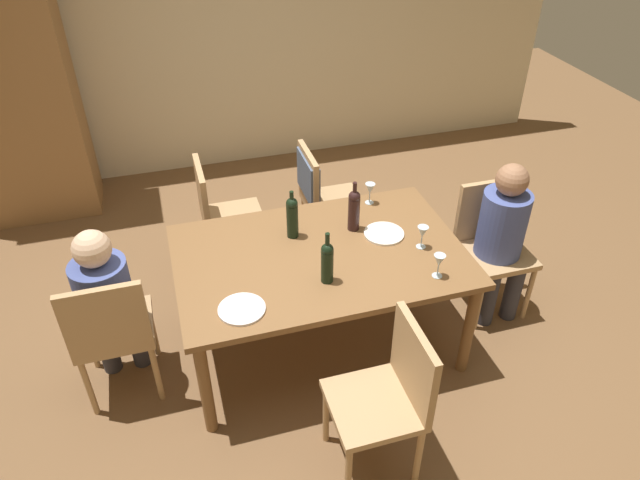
# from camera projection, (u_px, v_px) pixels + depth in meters

# --- Properties ---
(ground_plane) EXTENTS (10.00, 10.00, 0.00)m
(ground_plane) POSITION_uv_depth(u_px,v_px,m) (320.00, 340.00, 3.95)
(ground_plane) COLOR brown
(rear_room_partition) EXTENTS (6.40, 0.12, 2.70)m
(rear_room_partition) POSITION_uv_depth(u_px,v_px,m) (233.00, 24.00, 5.31)
(rear_room_partition) COLOR beige
(rear_room_partition) RESTS_ON ground_plane
(armoire_cabinet) EXTENTS (1.18, 0.62, 2.18)m
(armoire_cabinet) POSITION_uv_depth(u_px,v_px,m) (1.00, 92.00, 4.65)
(armoire_cabinet) COLOR olive
(armoire_cabinet) RESTS_ON ground_plane
(dining_table) EXTENTS (1.74, 1.13, 0.74)m
(dining_table) POSITION_uv_depth(u_px,v_px,m) (320.00, 263.00, 3.56)
(dining_table) COLOR brown
(dining_table) RESTS_ON ground_plane
(chair_right_end) EXTENTS (0.44, 0.44, 0.92)m
(chair_right_end) POSITION_uv_depth(u_px,v_px,m) (491.00, 238.00, 3.99)
(chair_right_end) COLOR tan
(chair_right_end) RESTS_ON ground_plane
(chair_left_end) EXTENTS (0.44, 0.44, 0.92)m
(chair_left_end) POSITION_uv_depth(u_px,v_px,m) (112.00, 329.00, 3.28)
(chair_left_end) COLOR tan
(chair_left_end) RESTS_ON ground_plane
(chair_near) EXTENTS (0.44, 0.44, 0.92)m
(chair_near) POSITION_uv_depth(u_px,v_px,m) (390.00, 392.00, 2.92)
(chair_near) COLOR tan
(chair_near) RESTS_ON ground_plane
(chair_far_right) EXTENTS (0.46, 0.44, 0.92)m
(chair_far_right) POSITION_uv_depth(u_px,v_px,m) (318.00, 190.00, 4.40)
(chair_far_right) COLOR tan
(chair_far_right) RESTS_ON ground_plane
(chair_far_left) EXTENTS (0.44, 0.44, 0.92)m
(chair_far_left) POSITION_uv_depth(u_px,v_px,m) (221.00, 212.00, 4.26)
(chair_far_left) COLOR tan
(chair_far_left) RESTS_ON ground_plane
(person_woman_host) EXTENTS (0.31, 0.36, 1.14)m
(person_woman_host) POSITION_uv_depth(u_px,v_px,m) (503.00, 232.00, 3.83)
(person_woman_host) COLOR #33333D
(person_woman_host) RESTS_ON ground_plane
(person_man_bearded) EXTENTS (0.31, 0.35, 1.14)m
(person_man_bearded) POSITION_uv_depth(u_px,v_px,m) (107.00, 300.00, 3.30)
(person_man_bearded) COLOR #33333D
(person_man_bearded) RESTS_ON ground_plane
(wine_bottle_tall_green) EXTENTS (0.07, 0.07, 0.34)m
(wine_bottle_tall_green) POSITION_uv_depth(u_px,v_px,m) (354.00, 209.00, 3.64)
(wine_bottle_tall_green) COLOR black
(wine_bottle_tall_green) RESTS_ON dining_table
(wine_bottle_dark_red) EXTENTS (0.07, 0.07, 0.32)m
(wine_bottle_dark_red) POSITION_uv_depth(u_px,v_px,m) (292.00, 216.00, 3.58)
(wine_bottle_dark_red) COLOR black
(wine_bottle_dark_red) RESTS_ON dining_table
(wine_bottle_short_olive) EXTENTS (0.07, 0.07, 0.33)m
(wine_bottle_short_olive) POSITION_uv_depth(u_px,v_px,m) (327.00, 261.00, 3.23)
(wine_bottle_short_olive) COLOR black
(wine_bottle_short_olive) RESTS_ON dining_table
(wine_glass_near_left) EXTENTS (0.07, 0.07, 0.15)m
(wine_glass_near_left) POSITION_uv_depth(u_px,v_px,m) (423.00, 233.00, 3.51)
(wine_glass_near_left) COLOR silver
(wine_glass_near_left) RESTS_ON dining_table
(wine_glass_centre) EXTENTS (0.07, 0.07, 0.15)m
(wine_glass_centre) POSITION_uv_depth(u_px,v_px,m) (370.00, 189.00, 3.92)
(wine_glass_centre) COLOR silver
(wine_glass_centre) RESTS_ON dining_table
(wine_glass_near_right) EXTENTS (0.07, 0.07, 0.15)m
(wine_glass_near_right) POSITION_uv_depth(u_px,v_px,m) (439.00, 261.00, 3.28)
(wine_glass_near_right) COLOR silver
(wine_glass_near_right) RESTS_ON dining_table
(dinner_plate_host) EXTENTS (0.25, 0.25, 0.01)m
(dinner_plate_host) POSITION_uv_depth(u_px,v_px,m) (384.00, 234.00, 3.67)
(dinner_plate_host) COLOR white
(dinner_plate_host) RESTS_ON dining_table
(dinner_plate_guest_left) EXTENTS (0.26, 0.26, 0.01)m
(dinner_plate_guest_left) POSITION_uv_depth(u_px,v_px,m) (242.00, 309.00, 3.11)
(dinner_plate_guest_left) COLOR white
(dinner_plate_guest_left) RESTS_ON dining_table
(handbag) EXTENTS (0.13, 0.28, 0.22)m
(handbag) POSITION_uv_depth(u_px,v_px,m) (281.00, 248.00, 4.61)
(handbag) COLOR brown
(handbag) RESTS_ON ground_plane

